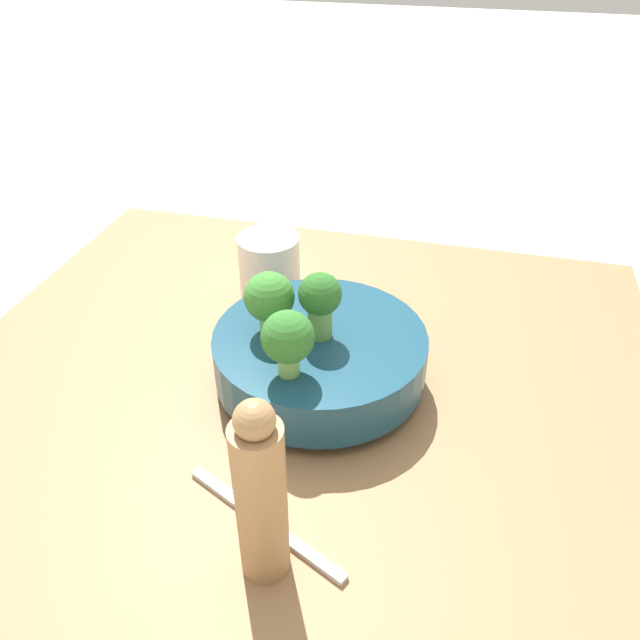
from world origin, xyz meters
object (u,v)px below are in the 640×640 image
object	(u,v)px
bowl	(320,355)
pepper_mill	(261,495)
cup	(269,264)
fork	(264,521)

from	to	relation	value
bowl	pepper_mill	world-z (taller)	pepper_mill
bowl	cup	bearing A→B (deg)	123.71
cup	fork	size ratio (longest dim) A/B	0.49
cup	pepper_mill	bearing A→B (deg)	-72.54
cup	fork	xyz separation A→B (m)	(0.11, -0.37, -0.04)
cup	pepper_mill	xyz separation A→B (m)	(0.13, -0.41, 0.05)
bowl	pepper_mill	distance (m)	0.24
fork	cup	bearing A→B (deg)	107.07
bowl	fork	size ratio (longest dim) A/B	1.39
cup	fork	distance (m)	0.39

